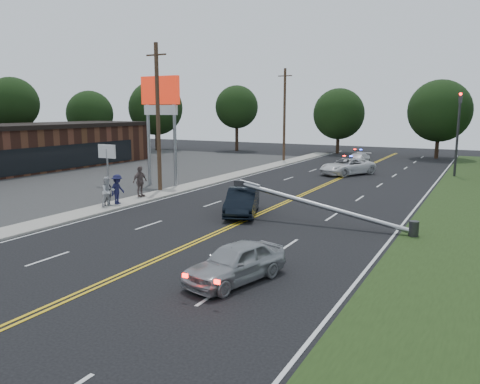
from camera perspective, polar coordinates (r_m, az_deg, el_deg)
The scene contains 25 objects.
ground at distance 18.28m, azimuth -9.93°, elevation -8.02°, with size 120.00×120.00×0.00m, color black.
parking_lot at distance 39.24m, azimuth -24.10°, elevation 0.90°, with size 25.00×60.00×0.01m, color #2D2D2D.
sidewalk at distance 30.96m, azimuth -10.80°, elevation -0.52°, with size 1.80×70.00×0.12m, color #9E998F.
centerline_yellow at distance 26.58m, azimuth 3.46°, elevation -2.19°, with size 0.36×80.00×0.00m, color gold.
pharmacy_building at distance 47.77m, azimuth -26.42°, elevation 4.85°, with size 8.40×30.40×4.30m.
pylon_sign at distance 34.90m, azimuth -9.67°, elevation 10.48°, with size 3.20×0.35×8.00m.
small_sign at distance 35.83m, azimuth -15.91°, elevation 4.36°, with size 1.60×0.14×3.10m.
traffic_signal at distance 43.71m, azimuth 25.06°, elevation 7.22°, with size 0.28×0.41×7.05m.
fallen_streetlight at distance 23.10m, azimuth 10.86°, elevation -1.91°, with size 9.36×0.44×1.91m.
utility_pole_mid at distance 32.53m, azimuth -9.97°, elevation 8.91°, with size 1.60×0.28×10.00m.
utility_pole_far at distance 51.66m, azimuth 5.44°, elevation 9.36°, with size 1.60×0.28×10.00m.
tree_2 at distance 58.23m, azimuth -26.02°, elevation 9.67°, with size 5.75×5.75×9.19m.
tree_3 at distance 64.26m, azimuth -17.83°, elevation 9.05°, with size 5.91×5.91×8.06m.
tree_4 at distance 67.15m, azimuth -10.24°, elevation 10.03°, with size 7.48×7.48×9.60m.
tree_5 at distance 64.99m, azimuth -0.40°, elevation 10.32°, with size 5.84×5.84×8.92m.
tree_6 at distance 62.41m, azimuth 11.95°, elevation 9.29°, with size 6.54×6.54×8.37m.
tree_7 at distance 59.16m, azimuth 23.15°, elevation 9.08°, with size 7.11×7.11×9.05m.
crashed_sedan at distance 25.23m, azimuth 0.26°, elevation -1.19°, with size 1.52×4.36×1.44m, color black.
waiting_sedan at distance 15.55m, azimuth -0.54°, elevation -8.56°, with size 1.55×3.86×1.31m, color #989BA0.
emergency_a at distance 42.02m, azimuth 12.94°, elevation 3.06°, with size 2.40×5.21×1.45m, color silver.
emergency_b at distance 49.23m, azimuth 14.12°, elevation 3.88°, with size 1.76×4.33×1.26m, color silver.
bystander_a at distance 28.12m, azimuth -15.89°, elevation 0.00°, with size 0.58×0.38×1.59m, color #282930.
bystander_b at distance 27.88m, azimuth -15.79°, elevation 0.06°, with size 0.84×0.65×1.73m, color silver.
bystander_c at distance 28.44m, azimuth -14.71°, elevation 0.33°, with size 1.13×0.65×1.75m, color #18193E.
bystander_d at distance 30.46m, azimuth -12.10°, elevation 1.27°, with size 1.16×0.48×1.97m, color #63524F.
Camera 1 is at (10.84, -13.62, 5.60)m, focal length 35.00 mm.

